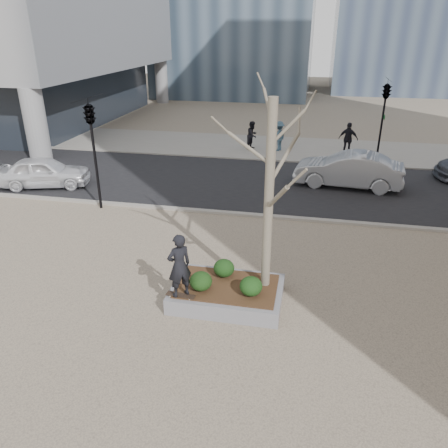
% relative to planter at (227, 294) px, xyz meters
% --- Properties ---
extents(ground, '(120.00, 120.00, 0.00)m').
position_rel_planter_xyz_m(ground, '(-1.00, 0.00, -0.23)').
color(ground, gray).
rests_on(ground, ground).
extents(street, '(60.00, 8.00, 0.02)m').
position_rel_planter_xyz_m(street, '(-1.00, 10.00, -0.21)').
color(street, black).
rests_on(street, ground).
extents(far_sidewalk, '(60.00, 6.00, 0.02)m').
position_rel_planter_xyz_m(far_sidewalk, '(-1.00, 17.00, -0.21)').
color(far_sidewalk, gray).
rests_on(far_sidewalk, ground).
extents(planter, '(3.00, 2.00, 0.45)m').
position_rel_planter_xyz_m(planter, '(0.00, 0.00, 0.00)').
color(planter, gray).
rests_on(planter, ground).
extents(planter_mulch, '(2.70, 1.70, 0.04)m').
position_rel_planter_xyz_m(planter_mulch, '(0.00, 0.00, 0.25)').
color(planter_mulch, '#382314').
rests_on(planter_mulch, planter).
extents(sycamore_tree, '(2.80, 2.80, 6.60)m').
position_rel_planter_xyz_m(sycamore_tree, '(1.00, 0.30, 3.56)').
color(sycamore_tree, gray).
rests_on(sycamore_tree, planter_mulch).
extents(shrub_left, '(0.61, 0.61, 0.51)m').
position_rel_planter_xyz_m(shrub_left, '(-0.65, -0.33, 0.52)').
color(shrub_left, black).
rests_on(shrub_left, planter_mulch).
extents(shrub_middle, '(0.59, 0.59, 0.50)m').
position_rel_planter_xyz_m(shrub_middle, '(-0.19, 0.48, 0.52)').
color(shrub_middle, black).
rests_on(shrub_middle, planter_mulch).
extents(shrub_right, '(0.60, 0.60, 0.51)m').
position_rel_planter_xyz_m(shrub_right, '(0.69, -0.31, 0.52)').
color(shrub_right, '#113711').
rests_on(shrub_right, planter_mulch).
extents(skateboard, '(0.79, 0.26, 0.08)m').
position_rel_planter_xyz_m(skateboard, '(-1.10, -0.74, 0.26)').
color(skateboard, black).
rests_on(skateboard, planter).
extents(skateboarder, '(0.76, 0.74, 1.75)m').
position_rel_planter_xyz_m(skateboarder, '(-1.10, -0.74, 1.18)').
color(skateboarder, black).
rests_on(skateboarder, skateboard).
extents(police_car, '(4.43, 2.76, 1.41)m').
position_rel_planter_xyz_m(police_car, '(-10.24, 7.54, 0.50)').
color(police_car, white).
rests_on(police_car, street).
extents(car_silver, '(5.08, 2.23, 1.62)m').
position_rel_planter_xyz_m(car_silver, '(3.70, 10.40, 0.61)').
color(car_silver, '#979A9F').
rests_on(car_silver, street).
extents(pedestrian_a, '(0.89, 1.00, 1.69)m').
position_rel_planter_xyz_m(pedestrian_a, '(-1.67, 16.37, 0.64)').
color(pedestrian_a, black).
rests_on(pedestrian_a, far_sidewalk).
extents(pedestrian_b, '(1.11, 1.32, 1.77)m').
position_rel_planter_xyz_m(pedestrian_b, '(-0.06, 16.28, 0.69)').
color(pedestrian_b, '#375164').
rests_on(pedestrian_b, far_sidewalk).
extents(pedestrian_c, '(1.18, 0.71, 1.89)m').
position_rel_planter_xyz_m(pedestrian_c, '(3.99, 16.13, 0.74)').
color(pedestrian_c, black).
rests_on(pedestrian_c, far_sidewalk).
extents(traffic_light_near, '(0.60, 2.48, 4.50)m').
position_rel_planter_xyz_m(traffic_light_near, '(-6.50, 5.60, 2.02)').
color(traffic_light_near, black).
rests_on(traffic_light_near, ground).
extents(traffic_light_far, '(0.60, 2.48, 4.50)m').
position_rel_planter_xyz_m(traffic_light_far, '(5.50, 14.60, 2.02)').
color(traffic_light_far, black).
rests_on(traffic_light_far, ground).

